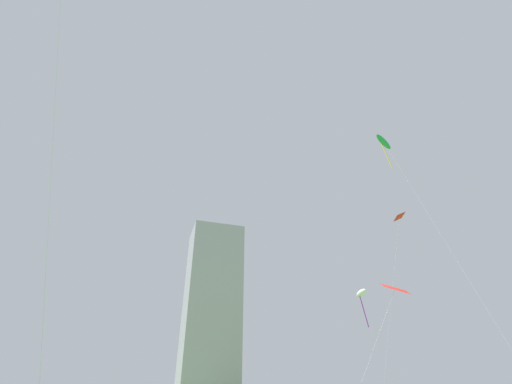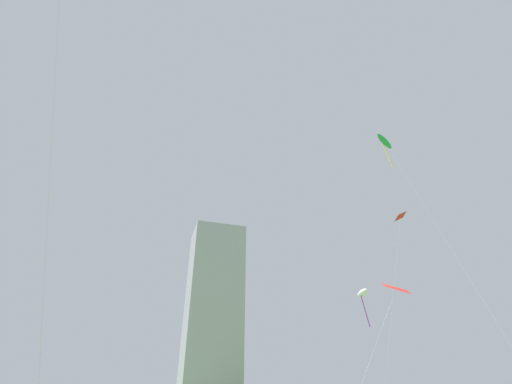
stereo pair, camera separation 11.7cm
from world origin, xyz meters
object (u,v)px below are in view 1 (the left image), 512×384
kite_flying_2 (361,294)px  kite_flying_3 (399,219)px  kite_flying_4 (395,288)px  distant_highrise_0 (211,310)px  kite_flying_1 (384,142)px

kite_flying_2 → kite_flying_3: 10.46m
kite_flying_3 → kite_flying_4: kite_flying_3 is taller
kite_flying_3 → distant_highrise_0: distant_highrise_0 is taller
kite_flying_2 → kite_flying_3: kite_flying_3 is taller
kite_flying_1 → distant_highrise_0: 103.01m
kite_flying_3 → distant_highrise_0: bearing=87.5°
kite_flying_2 → kite_flying_3: (4.54, -3.54, 8.73)m
kite_flying_4 → distant_highrise_0: 109.94m
kite_flying_4 → distant_highrise_0: size_ratio=0.17×
kite_flying_2 → distant_highrise_0: distant_highrise_0 is taller
kite_flying_3 → kite_flying_2: bearing=142.0°
kite_flying_3 → kite_flying_4: size_ratio=2.04×
distant_highrise_0 → kite_flying_3: bearing=-87.5°
kite_flying_2 → kite_flying_4: kite_flying_2 is taller
kite_flying_1 → kite_flying_4: 22.45m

